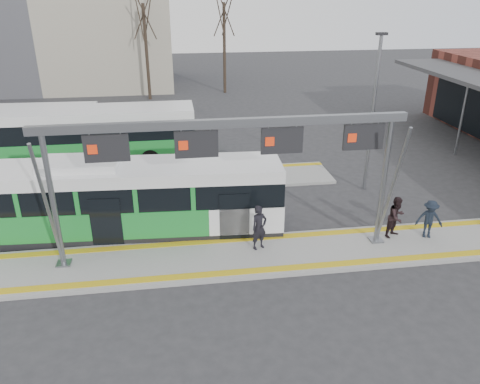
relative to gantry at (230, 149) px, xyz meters
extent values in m
plane|color=#2D2D30|center=(0.35, -0.25, -4.30)|extent=(120.00, 120.00, 0.00)
cube|color=gray|center=(0.35, -0.25, -4.22)|extent=(22.00, 3.00, 0.15)
cube|color=gray|center=(-3.65, 7.75, -4.22)|extent=(20.00, 3.00, 0.15)
cube|color=gold|center=(0.35, 0.90, -4.14)|extent=(22.00, 0.35, 0.02)
cube|color=gold|center=(0.35, -1.40, -4.14)|extent=(22.00, 0.35, 0.02)
cube|color=gold|center=(-3.65, 8.90, -4.14)|extent=(20.00, 0.35, 0.02)
cylinder|color=slate|center=(-6.15, 0.05, -1.62)|extent=(0.20, 0.20, 5.05)
cube|color=slate|center=(-6.15, 0.05, -4.12)|extent=(0.50, 0.50, 0.06)
cylinder|color=slate|center=(-6.15, -0.65, -1.62)|extent=(0.12, 1.46, 4.90)
cylinder|color=slate|center=(5.85, 0.05, -1.62)|extent=(0.20, 0.20, 5.05)
cube|color=slate|center=(5.85, 0.05, -4.12)|extent=(0.50, 0.50, 0.06)
cylinder|color=slate|center=(5.85, -0.65, -1.62)|extent=(0.12, 1.46, 4.90)
cube|color=slate|center=(-0.15, 0.05, 0.90)|extent=(13.00, 0.25, 0.30)
cube|color=black|center=(-4.15, 0.05, 0.20)|extent=(1.50, 0.12, 0.95)
cube|color=red|center=(-4.60, -0.02, 0.20)|extent=(0.32, 0.02, 0.32)
cube|color=black|center=(-1.15, 0.05, 0.20)|extent=(1.50, 0.12, 0.95)
cube|color=red|center=(-1.60, -0.02, 0.20)|extent=(0.32, 0.02, 0.32)
cube|color=black|center=(1.85, 0.05, 0.20)|extent=(1.50, 0.12, 0.95)
cube|color=red|center=(1.40, -0.02, 0.20)|extent=(0.32, 0.02, 0.32)
cube|color=black|center=(4.85, 0.05, 0.20)|extent=(1.50, 0.12, 0.95)
cube|color=red|center=(4.40, -0.02, 0.20)|extent=(0.32, 0.02, 0.32)
cylinder|color=slate|center=(15.15, 9.75, -2.15)|extent=(0.14, 0.14, 4.30)
cube|color=black|center=(-3.62, 2.44, -4.13)|extent=(12.02, 3.18, 0.35)
cube|color=#1C8330|center=(-3.62, 2.44, -3.38)|extent=(12.02, 3.18, 1.14)
cube|color=black|center=(-3.62, 2.44, -2.32)|extent=(12.01, 3.11, 0.99)
cube|color=white|center=(-3.62, 2.44, -1.57)|extent=(12.02, 3.18, 0.50)
cube|color=orange|center=(2.31, 2.11, -1.67)|extent=(0.15, 1.77, 0.28)
cube|color=white|center=(-5.60, 2.55, -1.18)|extent=(3.07, 1.93, 0.30)
cylinder|color=black|center=(-7.84, 1.56, -3.80)|extent=(1.01, 0.35, 0.99)
cylinder|color=black|center=(-7.71, 3.78, -3.80)|extent=(1.01, 0.35, 0.99)
cylinder|color=black|center=(-0.12, 1.13, -3.80)|extent=(1.01, 0.35, 0.99)
cylinder|color=black|center=(0.01, 3.35, -3.80)|extent=(1.01, 0.35, 0.99)
cube|color=black|center=(-7.14, 11.36, -4.11)|extent=(12.81, 2.73, 0.37)
cube|color=#1C8330|center=(-7.14, 11.36, -3.31)|extent=(12.81, 2.73, 1.23)
cube|color=black|center=(-7.14, 11.36, -2.17)|extent=(12.81, 2.65, 1.07)
cube|color=white|center=(-7.14, 11.36, -1.36)|extent=(12.81, 2.73, 0.53)
cylinder|color=black|center=(-11.63, 12.57, -3.77)|extent=(1.07, 0.32, 1.07)
cylinder|color=black|center=(-3.30, 10.15, -3.77)|extent=(1.07, 0.32, 1.07)
cylinder|color=black|center=(-3.30, 12.57, -3.77)|extent=(1.07, 0.32, 1.07)
cube|color=black|center=(-12.01, 14.00, -4.14)|extent=(10.91, 2.87, 0.33)
cube|color=#19409A|center=(-12.01, 14.00, -3.43)|extent=(10.91, 2.87, 1.08)
cube|color=black|center=(-12.01, 14.00, -2.42)|extent=(10.91, 2.80, 0.94)
cube|color=white|center=(-12.01, 14.00, -1.71)|extent=(10.91, 2.87, 0.47)
cylinder|color=black|center=(-8.82, 12.81, -3.83)|extent=(0.95, 0.32, 0.94)
cylinder|color=black|center=(-8.73, 14.90, -3.83)|extent=(0.95, 0.32, 0.94)
imported|color=black|center=(1.11, 0.16, -3.26)|extent=(0.77, 0.65, 1.78)
imported|color=black|center=(6.73, 0.32, -3.30)|extent=(1.04, 0.97, 1.71)
imported|color=black|center=(8.00, 0.04, -3.35)|extent=(1.17, 0.88, 1.60)
cylinder|color=#382B21|center=(-3.87, 27.99, -0.22)|extent=(0.28, 0.28, 8.16)
cylinder|color=#382B21|center=(3.23, 29.86, -0.22)|extent=(0.28, 0.28, 8.16)
cylinder|color=slate|center=(7.49, 5.35, -0.53)|extent=(0.16, 0.16, 7.53)
cube|color=black|center=(7.49, 5.35, 3.23)|extent=(0.50, 0.25, 0.12)
camera|label=1|loc=(-1.88, -15.31, 5.16)|focal=35.00mm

